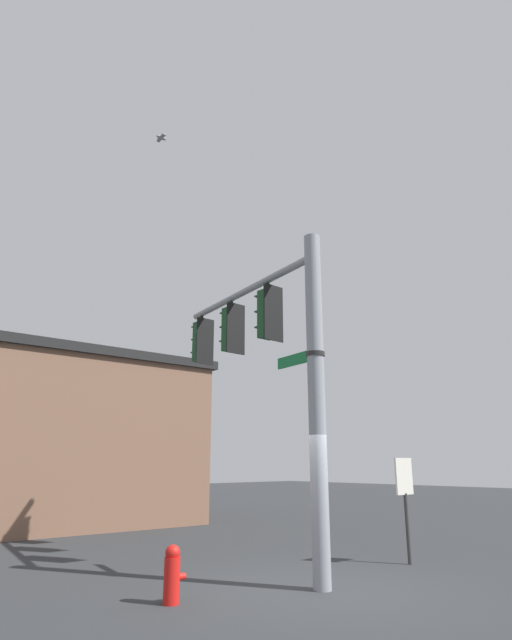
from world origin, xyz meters
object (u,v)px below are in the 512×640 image
traffic_light_mid_outer (201,342)px  traffic_light_nearest_pole (267,314)px  fire_hydrant (172,574)px  street_name_sign (306,357)px  traffic_light_mid_inner (231,330)px  historical_marker (405,493)px  bird_flying (161,138)px

traffic_light_mid_outer → traffic_light_nearest_pole: bearing=-99.5°
traffic_light_mid_outer → fire_hydrant: size_ratio=1.59×
street_name_sign → fire_hydrant: street_name_sign is taller
traffic_light_mid_inner → historical_marker: bearing=-47.4°
street_name_sign → historical_marker: 3.98m
traffic_light_mid_inner → traffic_light_mid_outer: 1.58m
traffic_light_nearest_pole → fire_hydrant: 5.40m
traffic_light_mid_outer → fire_hydrant: bearing=-129.6°
fire_hydrant → historical_marker: (5.44, -0.59, 0.99)m
traffic_light_mid_inner → street_name_sign: 3.10m
street_name_sign → fire_hydrant: (-2.39, 0.62, -3.54)m
bird_flying → fire_hydrant: bird_flying is taller
traffic_light_nearest_pole → traffic_light_mid_inner: 1.58m
traffic_light_mid_outer → bird_flying: (-2.16, -1.11, 4.62)m
traffic_light_nearest_pole → traffic_light_mid_inner: bearing=80.5°
traffic_light_mid_inner → street_name_sign: (-0.47, -2.84, -1.15)m
traffic_light_mid_outer → street_name_sign: 4.60m
traffic_light_mid_inner → traffic_light_nearest_pole: bearing=-99.5°
historical_marker → traffic_light_mid_outer: bearing=118.0°
street_name_sign → historical_marker: size_ratio=0.64×
traffic_light_mid_inner → traffic_light_mid_outer: bearing=80.5°
traffic_light_nearest_pole → street_name_sign: bearing=-99.3°
bird_flying → fire_hydrant: (-0.97, -2.67, -9.31)m
historical_marker → traffic_light_mid_inner: bearing=132.6°
traffic_light_nearest_pole → street_name_sign: traffic_light_nearest_pole is taller
fire_hydrant → traffic_light_mid_outer: bearing=50.4°
street_name_sign → traffic_light_nearest_pole: bearing=80.7°
historical_marker → street_name_sign: bearing=-179.4°
street_name_sign → traffic_light_mid_outer: bearing=80.6°
traffic_light_mid_outer → street_name_sign: bearing=-99.4°
traffic_light_mid_inner → bird_flying: size_ratio=3.79×
fire_hydrant → bird_flying: bearing=70.1°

